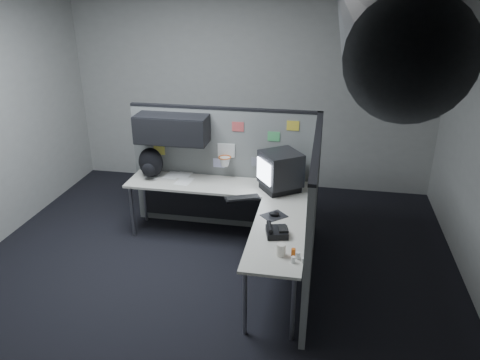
% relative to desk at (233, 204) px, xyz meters
% --- Properties ---
extents(room, '(5.62, 5.62, 3.22)m').
position_rel_desk_xyz_m(room, '(0.41, -0.70, 1.48)').
color(room, black).
rests_on(room, ground).
extents(partition_back, '(2.44, 0.42, 1.63)m').
position_rel_desk_xyz_m(partition_back, '(-0.40, 0.53, 0.38)').
color(partition_back, slate).
rests_on(partition_back, ground).
extents(partition_right, '(0.07, 2.23, 1.63)m').
position_rel_desk_xyz_m(partition_right, '(0.95, -0.49, 0.21)').
color(partition_right, slate).
rests_on(partition_right, ground).
extents(desk, '(2.31, 2.11, 0.73)m').
position_rel_desk_xyz_m(desk, '(0.00, 0.00, 0.00)').
color(desk, beige).
rests_on(desk, ground).
extents(monitor, '(0.59, 0.59, 0.48)m').
position_rel_desk_xyz_m(monitor, '(0.53, 0.24, 0.37)').
color(monitor, black).
rests_on(monitor, desk).
extents(keyboard, '(0.43, 0.29, 0.04)m').
position_rel_desk_xyz_m(keyboard, '(0.14, -0.11, 0.13)').
color(keyboard, black).
rests_on(keyboard, desk).
extents(mouse, '(0.32, 0.31, 0.05)m').
position_rel_desk_xyz_m(mouse, '(0.55, -0.45, 0.14)').
color(mouse, black).
rests_on(mouse, desk).
extents(phone, '(0.26, 0.27, 0.11)m').
position_rel_desk_xyz_m(phone, '(0.62, -0.85, 0.16)').
color(phone, black).
rests_on(phone, desk).
extents(bottles, '(0.15, 0.15, 0.08)m').
position_rel_desk_xyz_m(bottles, '(0.85, -1.26, 0.15)').
color(bottles, silver).
rests_on(bottles, desk).
extents(cup, '(0.11, 0.11, 0.12)m').
position_rel_desk_xyz_m(cup, '(0.70, -1.22, 0.18)').
color(cup, silver).
rests_on(cup, desk).
extents(papers, '(0.65, 0.47, 0.01)m').
position_rel_desk_xyz_m(papers, '(-0.86, 0.39, 0.12)').
color(papers, white).
rests_on(papers, desk).
extents(backpack, '(0.37, 0.35, 0.39)m').
position_rel_desk_xyz_m(backpack, '(-1.14, 0.34, 0.31)').
color(backpack, black).
rests_on(backpack, desk).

